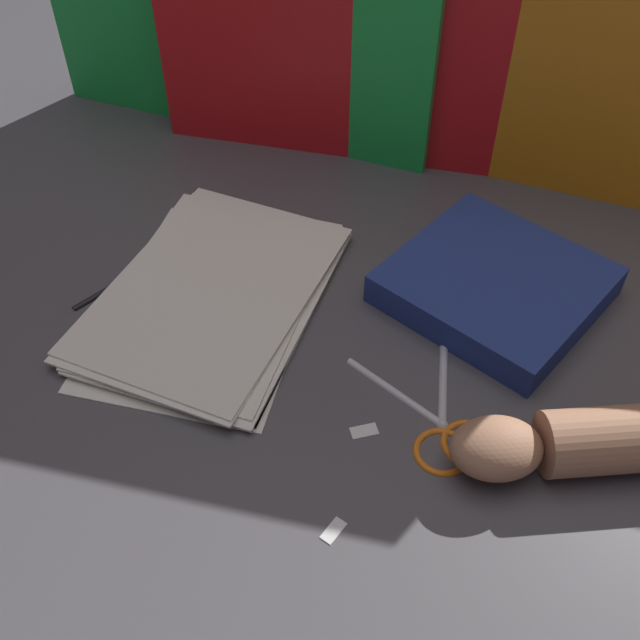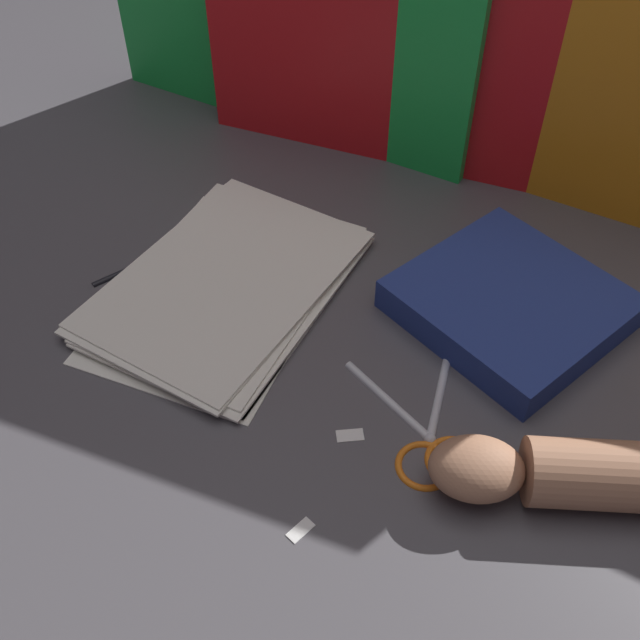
# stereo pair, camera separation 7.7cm
# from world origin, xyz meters

# --- Properties ---
(ground_plane) EXTENTS (6.00, 6.00, 0.00)m
(ground_plane) POSITION_xyz_m (0.00, 0.00, 0.00)
(ground_plane) COLOR #4C494F
(paper_stack) EXTENTS (0.25, 0.35, 0.02)m
(paper_stack) POSITION_xyz_m (-0.13, 0.01, 0.01)
(paper_stack) COLOR white
(paper_stack) RESTS_ON ground_plane
(book_closed) EXTENTS (0.28, 0.28, 0.04)m
(book_closed) POSITION_xyz_m (0.17, 0.12, 0.02)
(book_closed) COLOR navy
(book_closed) RESTS_ON ground_plane
(scissors) EXTENTS (0.18, 0.19, 0.01)m
(scissors) POSITION_xyz_m (0.16, -0.08, 0.00)
(scissors) COLOR silver
(scissors) RESTS_ON ground_plane
(hand_forearm) EXTENTS (0.27, 0.17, 0.06)m
(hand_forearm) POSITION_xyz_m (0.30, -0.07, 0.03)
(hand_forearm) COLOR #A87556
(hand_forearm) RESTS_ON ground_plane
(paper_scrap_near) EXTENTS (0.03, 0.03, 0.00)m
(paper_scrap_near) POSITION_xyz_m (0.09, -0.11, 0.00)
(paper_scrap_near) COLOR white
(paper_scrap_near) RESTS_ON ground_plane
(paper_scrap_mid) EXTENTS (0.02, 0.03, 0.00)m
(paper_scrap_mid) POSITION_xyz_m (0.09, -0.22, 0.00)
(paper_scrap_mid) COLOR white
(paper_scrap_mid) RESTS_ON ground_plane
(pen) EXTENTS (0.07, 0.13, 0.01)m
(pen) POSITION_xyz_m (-0.25, 0.01, 0.00)
(pen) COLOR black
(pen) RESTS_ON ground_plane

